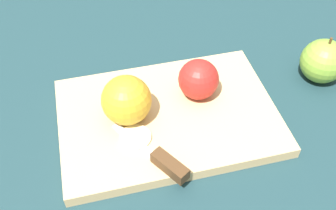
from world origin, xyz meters
TOP-DOWN VIEW (x-y plane):
  - ground_plane at (0.00, 0.00)m, footprint 4.00×4.00m
  - cutting_board at (0.00, 0.00)m, footprint 0.39×0.27m
  - apple_half_left at (-0.06, -0.03)m, footprint 0.07×0.07m
  - apple_half_right at (0.07, -0.01)m, footprint 0.09×0.09m
  - knife at (0.03, 0.11)m, footprint 0.10×0.15m
  - apple_slice at (0.07, 0.04)m, footprint 0.05×0.05m
  - apple_whole at (-0.32, -0.04)m, footprint 0.09×0.09m

SIDE VIEW (x-z plane):
  - ground_plane at x=0.00m, z-range 0.00..0.00m
  - cutting_board at x=0.00m, z-range 0.00..0.02m
  - apple_slice at x=0.07m, z-range 0.02..0.03m
  - knife at x=0.03m, z-range 0.02..0.04m
  - apple_whole at x=-0.32m, z-range -0.01..0.09m
  - apple_half_left at x=-0.06m, z-range 0.02..0.10m
  - apple_half_right at x=0.07m, z-range 0.02..0.11m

